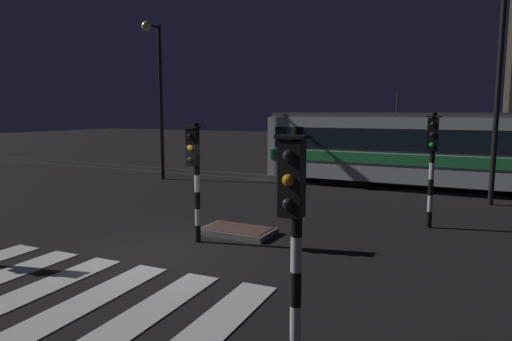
# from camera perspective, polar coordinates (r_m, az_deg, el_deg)

# --- Properties ---
(ground_plane) EXTENTS (120.00, 120.00, 0.00)m
(ground_plane) POSITION_cam_1_polar(r_m,az_deg,el_deg) (11.01, -11.77, -10.11)
(ground_plane) COLOR black
(rail_near) EXTENTS (80.00, 0.12, 0.03)m
(rail_near) POSITION_cam_1_polar(r_m,az_deg,el_deg) (20.86, 7.95, -1.68)
(rail_near) COLOR #59595E
(rail_near) RESTS_ON ground
(rail_far) EXTENTS (80.00, 0.12, 0.03)m
(rail_far) POSITION_cam_1_polar(r_m,az_deg,el_deg) (22.20, 9.15, -1.15)
(rail_far) COLOR #59595E
(rail_far) RESTS_ON ground
(crosswalk_zebra) EXTENTS (7.05, 4.59, 0.02)m
(crosswalk_zebra) POSITION_cam_1_polar(r_m,az_deg,el_deg) (8.96, -24.53, -14.72)
(crosswalk_zebra) COLOR silver
(crosswalk_zebra) RESTS_ON ground
(traffic_island) EXTENTS (1.94, 1.13, 0.18)m
(traffic_island) POSITION_cam_1_polar(r_m,az_deg,el_deg) (12.31, -2.33, -7.64)
(traffic_island) COLOR slate
(traffic_island) RESTS_ON ground
(traffic_light_median_centre) EXTENTS (0.36, 0.42, 3.01)m
(traffic_light_median_centre) POSITION_cam_1_polar(r_m,az_deg,el_deg) (11.25, -7.74, 0.71)
(traffic_light_median_centre) COLOR black
(traffic_light_median_centre) RESTS_ON ground
(traffic_light_corner_far_right) EXTENTS (0.36, 0.42, 3.27)m
(traffic_light_corner_far_right) POSITION_cam_1_polar(r_m,az_deg,el_deg) (13.48, 21.35, 2.10)
(traffic_light_corner_far_right) COLOR black
(traffic_light_corner_far_right) RESTS_ON ground
(traffic_light_corner_near_right) EXTENTS (0.36, 0.42, 3.11)m
(traffic_light_corner_near_right) POSITION_cam_1_polar(r_m,az_deg,el_deg) (5.43, 4.80, -5.76)
(traffic_light_corner_near_right) COLOR black
(traffic_light_corner_near_right) RESTS_ON ground
(street_lamp_trackside_left) EXTENTS (0.44, 1.21, 7.36)m
(street_lamp_trackside_left) POSITION_cam_1_polar(r_m,az_deg,el_deg) (22.24, -12.36, 10.77)
(street_lamp_trackside_left) COLOR black
(street_lamp_trackside_left) RESTS_ON ground
(street_lamp_trackside_right) EXTENTS (0.44, 1.21, 7.65)m
(street_lamp_trackside_right) POSITION_cam_1_polar(r_m,az_deg,el_deg) (17.69, 28.40, 11.48)
(street_lamp_trackside_right) COLOR black
(street_lamp_trackside_right) RESTS_ON ground
(tram) EXTENTS (16.08, 2.58, 4.15)m
(tram) POSITION_cam_1_polar(r_m,az_deg,el_deg) (20.31, 23.85, 2.44)
(tram) COLOR silver
(tram) RESTS_ON ground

